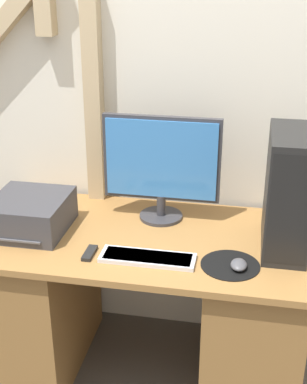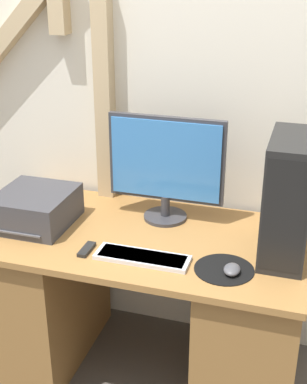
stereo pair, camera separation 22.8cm
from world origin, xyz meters
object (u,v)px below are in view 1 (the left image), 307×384
(printer, at_px, (30,214))
(remote_control, at_px, (90,253))
(keyboard, at_px, (148,258))
(monitor, at_px, (161,164))
(computer_tower, at_px, (288,192))
(mouse, at_px, (239,265))

(printer, distance_m, remote_control, 0.38)
(keyboard, bearing_deg, monitor, 92.04)
(computer_tower, distance_m, printer, 1.13)
(keyboard, relative_size, mouse, 4.42)
(monitor, height_order, computer_tower, computer_tower)
(keyboard, height_order, computer_tower, computer_tower)
(mouse, height_order, printer, printer)
(monitor, height_order, printer, monitor)
(monitor, height_order, keyboard, monitor)
(mouse, bearing_deg, computer_tower, 51.55)
(monitor, xyz_separation_m, remote_control, (-0.23, -0.40, -0.26))
(computer_tower, distance_m, remote_control, 0.85)
(mouse, xyz_separation_m, computer_tower, (0.17, 0.22, 0.23))
(computer_tower, bearing_deg, keyboard, -158.17)
(remote_control, bearing_deg, printer, 152.38)
(mouse, relative_size, printer, 0.25)
(keyboard, relative_size, computer_tower, 0.77)
(monitor, distance_m, printer, 0.63)
(monitor, xyz_separation_m, mouse, (0.38, -0.40, -0.25))
(keyboard, bearing_deg, computer_tower, 21.83)
(keyboard, distance_m, computer_tower, 0.63)
(keyboard, xyz_separation_m, printer, (-0.57, 0.17, 0.07))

